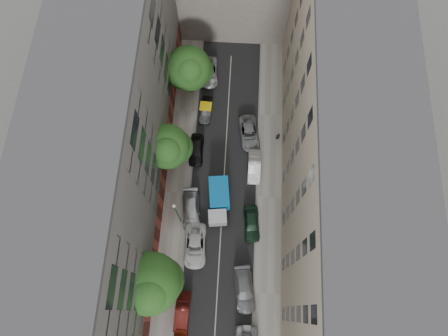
# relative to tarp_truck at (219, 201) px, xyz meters

# --- Properties ---
(ground) EXTENTS (120.00, 120.00, 0.00)m
(ground) POSITION_rel_tarp_truck_xyz_m (0.43, 1.11, -1.41)
(ground) COLOR #4C4C49
(ground) RESTS_ON ground
(road_surface) EXTENTS (8.00, 44.00, 0.02)m
(road_surface) POSITION_rel_tarp_truck_xyz_m (0.43, 1.11, -1.40)
(road_surface) COLOR black
(road_surface) RESTS_ON ground
(sidewalk_left) EXTENTS (3.00, 44.00, 0.15)m
(sidewalk_left) POSITION_rel_tarp_truck_xyz_m (-5.07, 1.11, -1.33)
(sidewalk_left) COLOR gray
(sidewalk_left) RESTS_ON ground
(sidewalk_right) EXTENTS (3.00, 44.00, 0.15)m
(sidewalk_right) POSITION_rel_tarp_truck_xyz_m (5.93, 1.11, -1.33)
(sidewalk_right) COLOR gray
(sidewalk_right) RESTS_ON ground
(building_left) EXTENTS (8.00, 44.00, 20.00)m
(building_left) POSITION_rel_tarp_truck_xyz_m (-10.57, 1.11, 8.59)
(building_left) COLOR #53504D
(building_left) RESTS_ON ground
(building_right) EXTENTS (8.00, 44.00, 20.00)m
(building_right) POSITION_rel_tarp_truck_xyz_m (11.43, 1.11, 8.59)
(building_right) COLOR tan
(building_right) RESTS_ON ground
(tarp_truck) EXTENTS (2.77, 5.75, 2.56)m
(tarp_truck) POSITION_rel_tarp_truck_xyz_m (0.00, 0.00, 0.00)
(tarp_truck) COLOR black
(tarp_truck) RESTS_ON ground
(car_left_1) EXTENTS (1.67, 4.31, 1.40)m
(car_left_1) POSITION_rel_tarp_truck_xyz_m (-3.17, -12.29, -0.71)
(car_left_1) COLOR #49120E
(car_left_1) RESTS_ON ground
(car_left_2) EXTENTS (2.63, 5.30, 1.45)m
(car_left_2) POSITION_rel_tarp_truck_xyz_m (-2.37, -5.22, -0.69)
(car_left_2) COLOR silver
(car_left_2) RESTS_ON ground
(car_left_3) EXTENTS (2.52, 5.18, 1.45)m
(car_left_3) POSITION_rel_tarp_truck_xyz_m (-3.17, -1.09, -0.68)
(car_left_3) COLOR #B4B3B8
(car_left_3) RESTS_ON ground
(car_left_4) EXTENTS (1.75, 4.27, 1.45)m
(car_left_4) POSITION_rel_tarp_truck_xyz_m (-3.17, 6.51, -0.68)
(car_left_4) COLOR black
(car_left_4) RESTS_ON ground
(car_left_5) EXTENTS (1.57, 3.93, 1.27)m
(car_left_5) POSITION_rel_tarp_truck_xyz_m (-2.37, 12.11, -0.77)
(car_left_5) COLOR black
(car_left_5) RESTS_ON ground
(car_left_6) EXTENTS (2.62, 4.97, 1.33)m
(car_left_6) POSITION_rel_tarp_truck_xyz_m (-2.37, 17.71, -0.74)
(car_left_6) COLOR #B8B8BD
(car_left_6) RESTS_ON ground
(car_right_1) EXTENTS (2.81, 5.30, 1.46)m
(car_right_1) POSITION_rel_tarp_truck_xyz_m (3.39, -9.69, -0.68)
(car_right_1) COLOR gray
(car_right_1) RESTS_ON ground
(car_right_2) EXTENTS (2.10, 4.46, 1.47)m
(car_right_2) POSITION_rel_tarp_truck_xyz_m (3.94, -2.30, -0.67)
(car_right_2) COLOR black
(car_right_2) RESTS_ON ground
(car_right_3) EXTENTS (1.52, 4.32, 1.42)m
(car_right_3) POSITION_rel_tarp_truck_xyz_m (4.03, 4.71, -0.70)
(car_right_3) COLOR silver
(car_right_3) RESTS_ON ground
(car_right_4) EXTENTS (3.06, 5.23, 1.37)m
(car_right_4) POSITION_rel_tarp_truck_xyz_m (3.23, 9.16, -0.73)
(car_right_4) COLOR gray
(car_right_4) RESTS_ON ground
(tree_near) EXTENTS (6.18, 6.03, 9.68)m
(tree_near) POSITION_rel_tarp_truck_xyz_m (-5.80, -10.00, 5.10)
(tree_near) COLOR #382619
(tree_near) RESTS_ON sidewalk_left
(tree_mid) EXTENTS (5.31, 5.04, 8.55)m
(tree_mid) POSITION_rel_tarp_truck_xyz_m (-5.80, 4.44, 4.44)
(tree_mid) COLOR #382619
(tree_mid) RESTS_ON sidewalk_left
(tree_far) EXTENTS (5.67, 5.45, 7.84)m
(tree_far) POSITION_rel_tarp_truck_xyz_m (-4.34, 15.00, 3.72)
(tree_far) COLOR #382619
(tree_far) RESTS_ON sidewalk_left
(lamp_post) EXTENTS (0.36, 0.36, 7.14)m
(lamp_post) POSITION_rel_tarp_truck_xyz_m (-4.31, -2.35, 3.08)
(lamp_post) COLOR #164F23
(lamp_post) RESTS_ON sidewalk_left
(pedestrian) EXTENTS (0.64, 0.52, 1.53)m
(pedestrian) POSITION_rel_tarp_truck_xyz_m (6.83, 8.78, -0.49)
(pedestrian) COLOR black
(pedestrian) RESTS_ON sidewalk_right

